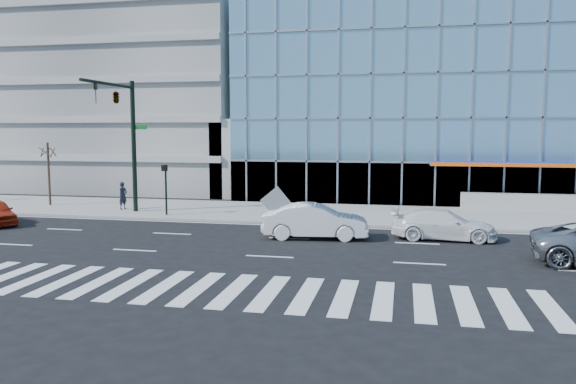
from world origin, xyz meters
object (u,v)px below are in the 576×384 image
Objects in this scene: street_tree_near at (48,151)px; white_suv at (443,225)px; ped_signal_post at (165,182)px; white_sedan at (315,221)px; pedestrian at (123,196)px; tilted_panel at (276,202)px; traffic_signal at (121,113)px.

white_suv is at bearing -13.92° from street_tree_near.
ped_signal_post is 10.86m from white_sedan.
street_tree_near is 2.41× the size of pedestrian.
ped_signal_post is 6.74m from tilted_panel.
white_sedan is at bearing -19.32° from traffic_signal.
tilted_panel is (9.15, 0.67, -5.10)m from traffic_signal.
traffic_signal reaches higher than street_tree_near.
white_suv is 6.08m from white_sedan.
street_tree_near reaches higher than white_sedan.
traffic_signal is 4.75m from ped_signal_post.
white_sedan is at bearing -99.09° from pedestrian.
white_suv is at bearing -89.25° from pedestrian.
ped_signal_post is (2.50, 0.37, -4.02)m from traffic_signal.
ped_signal_post is 1.71× the size of pedestrian.
ped_signal_post is 0.60× the size of white_sedan.
white_sedan is (19.22, -7.22, -2.95)m from street_tree_near.
white_suv is (15.72, -3.69, -1.44)m from ped_signal_post.
white_suv is (25.22, -6.25, -3.07)m from street_tree_near.
pedestrian is at bearing 119.68° from traffic_signal.
traffic_signal is 2.67× the size of ped_signal_post.
traffic_signal reaches higher than ped_signal_post.
pedestrian is (-19.38, 5.36, 0.32)m from white_suv.
pedestrian is (5.84, -0.89, -2.75)m from street_tree_near.
white_sedan is at bearing 100.53° from white_suv.
street_tree_near reaches higher than tilted_panel.
traffic_signal is 1.89× the size of street_tree_near.
tilted_panel is (-3.07, 4.96, 0.24)m from white_sedan.
pedestrian is at bearing 58.83° from white_sedan.
pedestrian is at bearing 156.38° from tilted_panel.
ped_signal_post is 2.31× the size of tilted_panel.
street_tree_near is 6.52m from pedestrian.
white_suv is 20.11m from pedestrian.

